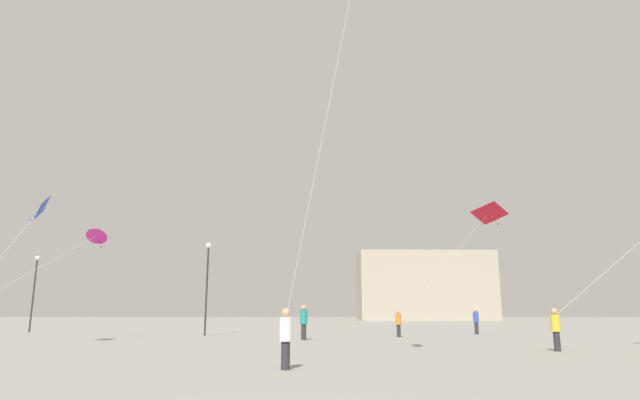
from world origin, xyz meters
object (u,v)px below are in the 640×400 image
person_in_blue (476,320)px  kite_cobalt_delta (40,209)px  building_left_hall (425,286)px  person_in_white (286,336)px  lamppost_east (207,274)px  person_in_yellow (556,328)px  person_in_teal (304,321)px  person_in_orange (398,322)px  kite_crimson_delta (488,214)px  kite_magenta_diamond (96,236)px  lamppost_west (35,281)px

person_in_blue → kite_cobalt_delta: (-23.26, -13.01, 5.23)m
kite_cobalt_delta → building_left_hall: bearing=66.9°
person_in_white → lamppost_east: lamppost_east is taller
person_in_yellow → person_in_teal: size_ratio=0.88×
kite_cobalt_delta → lamppost_east: kite_cobalt_delta is taller
person_in_blue → kite_cobalt_delta: size_ratio=0.32×
person_in_orange → person_in_teal: (-5.50, -3.45, 0.13)m
person_in_yellow → kite_crimson_delta: kite_crimson_delta is taller
person_in_teal → building_left_hall: size_ratio=0.08×
person_in_orange → person_in_yellow: bearing=17.6°
person_in_teal → kite_magenta_diamond: kite_magenta_diamond is taller
person_in_teal → person_in_blue: person_in_teal is taller
person_in_teal → person_in_blue: (11.26, 7.68, -0.07)m
person_in_teal → kite_magenta_diamond: bearing=29.9°
person_in_orange → building_left_hall: building_left_hall is taller
kite_magenta_diamond → lamppost_east: (5.61, 4.04, -1.93)m
person_in_blue → lamppost_east: size_ratio=0.29×
building_left_hall → lamppost_west: size_ratio=4.23×
person_in_orange → kite_cobalt_delta: kite_cobalt_delta is taller
person_in_orange → lamppost_west: (-26.37, 6.99, 2.85)m
person_in_white → person_in_blue: (10.95, 22.34, 0.07)m
kite_cobalt_delta → building_left_hall: size_ratio=0.23×
kite_crimson_delta → lamppost_east: kite_crimson_delta is taller
building_left_hall → lamppost_east: bearing=-112.2°
person_in_orange → person_in_teal: 6.50m
person_in_white → person_in_teal: bearing=-66.7°
person_in_blue → kite_magenta_diamond: size_ratio=0.16×
kite_crimson_delta → lamppost_east: size_ratio=1.01×
kite_magenta_diamond → person_in_teal: bearing=-4.5°
person_in_yellow → kite_crimson_delta: bearing=134.2°
person_in_orange → person_in_blue: size_ratio=0.93×
person_in_teal → lamppost_east: size_ratio=0.31×
person_in_teal → lamppost_east: bearing=-3.0°
person_in_white → lamppost_west: lamppost_west is taller
kite_crimson_delta → person_in_blue: bearing=82.4°
person_in_yellow → building_left_hall: size_ratio=0.07×
person_in_yellow → person_in_blue: (1.14, 15.63, 0.05)m
person_in_white → person_in_yellow: bearing=-123.6°
person_in_teal → lamppost_east: lamppost_east is taller
person_in_teal → lamppost_west: bearing=7.8°
kite_crimson_delta → lamppost_east: 17.75m
person_in_orange → lamppost_west: 27.43m
person_in_blue → kite_magenta_diamond: 24.82m
person_in_white → person_in_blue: 24.88m
person_in_blue → lamppost_west: size_ratio=0.30×
kite_cobalt_delta → lamppost_east: size_ratio=0.92×
person_in_blue → kite_cobalt_delta: 27.16m
kite_cobalt_delta → person_in_yellow: bearing=-6.8°
person_in_white → person_in_orange: (5.19, 18.11, 0.01)m
person_in_yellow → lamppost_west: lamppost_west is taller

